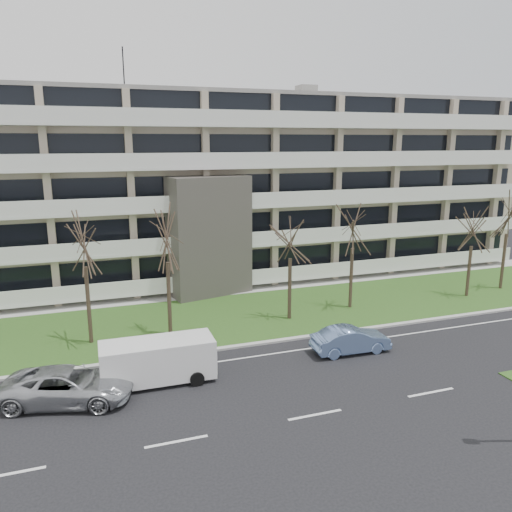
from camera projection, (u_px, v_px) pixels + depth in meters
name	position (u px, v px, depth m)	size (l,w,h in m)	color
ground	(315.00, 415.00, 21.47)	(160.00, 160.00, 0.00)	black
grass_verge	(231.00, 316.00, 33.44)	(90.00, 10.00, 0.06)	#2C521B
curb	(255.00, 344.00, 28.83)	(90.00, 0.35, 0.12)	#B2B2AD
sidewalk	(211.00, 293.00, 38.50)	(90.00, 2.00, 0.08)	#B2B2AD
lane_edge_line	(264.00, 355.00, 27.46)	(90.00, 0.12, 0.01)	white
apartment_building	(190.00, 187.00, 43.07)	(60.50, 15.10, 18.75)	#BAAA91
silver_pickup	(68.00, 386.00, 22.38)	(2.63, 5.71, 1.59)	#B5B8BD
blue_sedan	(351.00, 340.00, 27.72)	(1.53, 4.40, 1.45)	#7898D0
white_van	(159.00, 357.00, 24.20)	(5.47, 2.31, 2.11)	white
tree_2	(83.00, 236.00, 27.66)	(4.10, 4.10, 8.21)	#382B21
tree_3	(166.00, 233.00, 29.00)	(4.04, 4.04, 8.09)	#382B21
tree_4	(291.00, 234.00, 31.76)	(3.68, 3.68, 7.36)	#382B21
tree_5	(354.00, 224.00, 33.94)	(3.84, 3.84, 7.67)	#382B21
tree_6	(473.00, 226.00, 36.62)	(3.48, 3.48, 6.95)	#382B21
tree_7	(509.00, 212.00, 38.38)	(3.98, 3.98, 7.96)	#382B21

